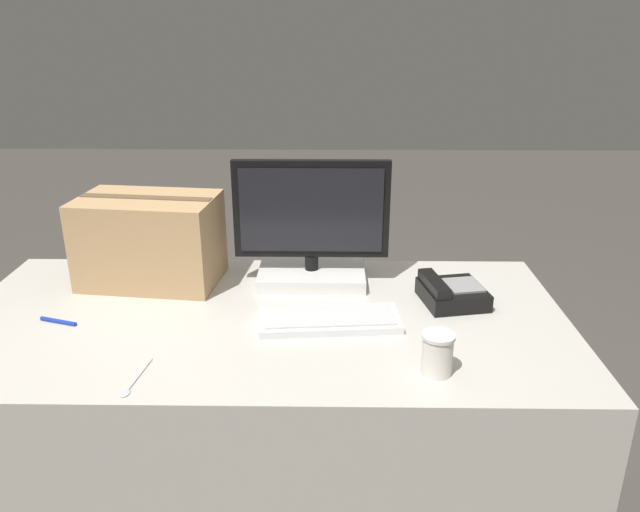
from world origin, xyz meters
TOP-DOWN VIEW (x-y plane):
  - ground_plane at (0.00, 0.00)m, footprint 12.00×12.00m
  - office_desk at (0.00, 0.00)m, footprint 1.80×0.90m
  - monitor at (0.14, 0.26)m, footprint 0.50×0.23m
  - keyboard at (0.20, -0.04)m, footprint 0.42×0.20m
  - desk_phone at (0.57, 0.11)m, footprint 0.21×0.22m
  - paper_cup_right at (0.46, -0.30)m, footprint 0.08×0.08m
  - spoon at (-0.28, -0.36)m, footprint 0.04×0.17m
  - cardboard_box at (-0.39, 0.26)m, footprint 0.47×0.32m
  - pen_marker at (-0.59, -0.05)m, footprint 0.12×0.05m

SIDE VIEW (x-z plane):
  - ground_plane at x=0.00m, z-range 0.00..0.00m
  - office_desk at x=0.00m, z-range 0.00..0.74m
  - spoon at x=-0.28m, z-range 0.74..0.74m
  - pen_marker at x=-0.59m, z-range 0.74..0.75m
  - keyboard at x=0.20m, z-range 0.74..0.76m
  - desk_phone at x=0.57m, z-range 0.73..0.81m
  - paper_cup_right at x=0.46m, z-range 0.74..0.85m
  - cardboard_box at x=-0.39m, z-range 0.74..1.03m
  - monitor at x=0.14m, z-range 0.69..1.10m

